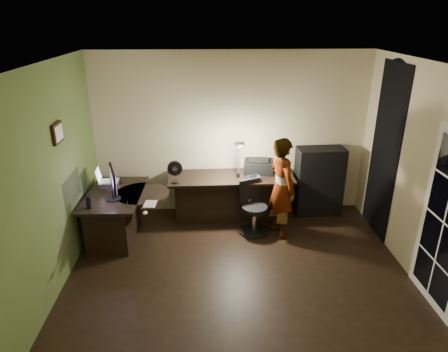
{
  "coord_description": "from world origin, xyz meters",
  "views": [
    {
      "loc": [
        -0.38,
        -4.35,
        3.21
      ],
      "look_at": [
        -0.15,
        1.05,
        1.0
      ],
      "focal_mm": 32.0,
      "sensor_mm": 36.0,
      "label": 1
    }
  ],
  "objects_px": {
    "monitor": "(112,188)",
    "person": "(282,188)",
    "desk_right": "(231,197)",
    "cabinet": "(319,181)",
    "desk_left": "(117,216)",
    "office_chair": "(255,208)"
  },
  "relations": [
    {
      "from": "desk_right",
      "to": "person",
      "type": "xyz_separation_m",
      "value": [
        0.73,
        -0.55,
        0.4
      ]
    },
    {
      "from": "person",
      "to": "desk_right",
      "type": "bearing_deg",
      "value": 30.67
    },
    {
      "from": "person",
      "to": "desk_left",
      "type": "bearing_deg",
      "value": 68.38
    },
    {
      "from": "desk_left",
      "to": "monitor",
      "type": "height_order",
      "value": "monitor"
    },
    {
      "from": "office_chair",
      "to": "person",
      "type": "distance_m",
      "value": 0.54
    },
    {
      "from": "desk_left",
      "to": "office_chair",
      "type": "distance_m",
      "value": 2.1
    },
    {
      "from": "office_chair",
      "to": "monitor",
      "type": "bearing_deg",
      "value": 165.28
    },
    {
      "from": "monitor",
      "to": "cabinet",
      "type": "bearing_deg",
      "value": -1.99
    },
    {
      "from": "person",
      "to": "office_chair",
      "type": "bearing_deg",
      "value": 59.27
    },
    {
      "from": "desk_left",
      "to": "office_chair",
      "type": "bearing_deg",
      "value": 3.78
    },
    {
      "from": "monitor",
      "to": "person",
      "type": "bearing_deg",
      "value": -12.81
    },
    {
      "from": "cabinet",
      "to": "office_chair",
      "type": "relative_size",
      "value": 1.39
    },
    {
      "from": "cabinet",
      "to": "office_chair",
      "type": "bearing_deg",
      "value": -153.09
    },
    {
      "from": "desk_right",
      "to": "monitor",
      "type": "xyz_separation_m",
      "value": [
        -1.72,
        -0.78,
        0.54
      ]
    },
    {
      "from": "cabinet",
      "to": "office_chair",
      "type": "xyz_separation_m",
      "value": [
        -1.15,
        -0.64,
        -0.16
      ]
    },
    {
      "from": "office_chair",
      "to": "cabinet",
      "type": "bearing_deg",
      "value": 6.63
    },
    {
      "from": "desk_left",
      "to": "desk_right",
      "type": "xyz_separation_m",
      "value": [
        1.75,
        0.58,
        0.0
      ]
    },
    {
      "from": "desk_left",
      "to": "desk_right",
      "type": "height_order",
      "value": "desk_right"
    },
    {
      "from": "monitor",
      "to": "office_chair",
      "type": "bearing_deg",
      "value": -10.25
    },
    {
      "from": "cabinet",
      "to": "monitor",
      "type": "relative_size",
      "value": 2.23
    },
    {
      "from": "desk_right",
      "to": "cabinet",
      "type": "height_order",
      "value": "cabinet"
    },
    {
      "from": "person",
      "to": "monitor",
      "type": "bearing_deg",
      "value": 72.99
    }
  ]
}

